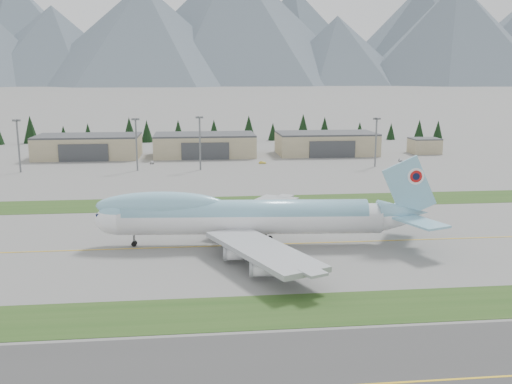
{
  "coord_description": "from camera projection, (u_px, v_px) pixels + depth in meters",
  "views": [
    {
      "loc": [
        -19.63,
        -126.12,
        38.64
      ],
      "look_at": [
        -3.74,
        21.84,
        8.0
      ],
      "focal_mm": 40.0,
      "sensor_mm": 36.0,
      "label": 1
    }
  ],
  "objects": [
    {
      "name": "service_vehicle_b",
      "position": [
        262.0,
        164.0,
        252.77
      ],
      "size": [
        3.39,
        1.44,
        1.09
      ],
      "primitive_type": "imported",
      "rotation": [
        0.0,
        0.0,
        1.49
      ],
      "color": "yellow",
      "rests_on": "ground"
    },
    {
      "name": "service_vehicle_c",
      "position": [
        400.0,
        161.0,
        259.96
      ],
      "size": [
        2.2,
        3.91,
        1.07
      ],
      "primitive_type": "imported",
      "rotation": [
        0.0,
        0.0,
        -0.2
      ],
      "color": "silver",
      "rests_on": "ground"
    },
    {
      "name": "ground",
      "position": [
        282.0,
        244.0,
        132.67
      ],
      "size": [
        7000.0,
        7000.0,
        0.0
      ],
      "primitive_type": "plane",
      "color": "slate",
      "rests_on": "ground"
    },
    {
      "name": "floodlight_masts",
      "position": [
        146.0,
        134.0,
        231.17
      ],
      "size": [
        162.24,
        6.6,
        22.07
      ],
      "color": "slate",
      "rests_on": "ground"
    },
    {
      "name": "mountain_ridge_rear",
      "position": [
        234.0,
        33.0,
        2926.16
      ],
      "size": [
        4430.28,
        1044.84,
        522.42
      ],
      "color": "#4D5B66",
      "rests_on": "ground"
    },
    {
      "name": "service_vehicle_a",
      "position": [
        152.0,
        164.0,
        252.79
      ],
      "size": [
        1.99,
        3.77,
        1.22
      ],
      "primitive_type": "imported",
      "rotation": [
        0.0,
        0.0,
        0.16
      ],
      "color": "#BABABD",
      "rests_on": "ground"
    },
    {
      "name": "hangar_center",
      "position": [
        205.0,
        145.0,
        275.99
      ],
      "size": [
        48.0,
        26.6,
        10.8
      ],
      "color": "tan",
      "rests_on": "ground"
    },
    {
      "name": "control_shed",
      "position": [
        425.0,
        146.0,
        285.97
      ],
      "size": [
        14.0,
        12.0,
        7.6
      ],
      "color": "tan",
      "rests_on": "ground"
    },
    {
      "name": "boeing_747_freighter",
      "position": [
        247.0,
        216.0,
        130.49
      ],
      "size": [
        79.23,
        68.2,
        20.87
      ],
      "rotation": [
        0.0,
        0.0,
        -0.08
      ],
      "color": "white",
      "rests_on": "ground"
    },
    {
      "name": "taxiway_line_main",
      "position": [
        282.0,
        244.0,
        132.67
      ],
      "size": [
        400.0,
        0.4,
        0.02
      ],
      "primitive_type": "cube",
      "color": "gold",
      "rests_on": "ground"
    },
    {
      "name": "conifer_belt",
      "position": [
        207.0,
        130.0,
        335.72
      ],
      "size": [
        267.5,
        14.1,
        15.94
      ],
      "color": "black",
      "rests_on": "ground"
    },
    {
      "name": "hangar_left",
      "position": [
        89.0,
        146.0,
        270.24
      ],
      "size": [
        48.0,
        26.6,
        10.8
      ],
      "color": "tan",
      "rests_on": "ground"
    },
    {
      "name": "grass_strip_near",
      "position": [
        316.0,
        309.0,
        95.66
      ],
      "size": [
        400.0,
        14.0,
        0.08
      ],
      "primitive_type": "cube",
      "color": "#28491A",
      "rests_on": "ground"
    },
    {
      "name": "hangar_right",
      "position": [
        326.0,
        143.0,
        282.26
      ],
      "size": [
        48.0,
        26.6,
        10.8
      ],
      "color": "tan",
      "rests_on": "ground"
    },
    {
      "name": "mountain_ridge_front",
      "position": [
        183.0,
        28.0,
        2224.26
      ],
      "size": [
        4177.58,
        1210.13,
        514.56
      ],
      "color": "#4D5B66",
      "rests_on": "ground"
    },
    {
      "name": "grass_strip_far",
      "position": [
        260.0,
        202.0,
        176.49
      ],
      "size": [
        400.0,
        18.0,
        0.08
      ],
      "primitive_type": "cube",
      "color": "#28491A",
      "rests_on": "ground"
    }
  ]
}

